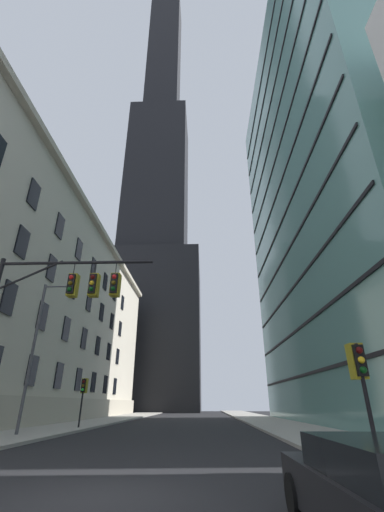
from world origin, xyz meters
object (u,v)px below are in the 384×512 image
at_px(traffic_light_near_right, 359,367).
at_px(traffic_light_far_left, 84,388).
at_px(street_lamppost, 40,340).
at_px(traffic_signal_mast, 61,301).

bearing_deg(traffic_light_near_right, traffic_light_far_left, 131.44).
bearing_deg(street_lamppost, traffic_light_near_right, -32.93).
height_order(traffic_light_near_right, street_lamppost, street_lamppost).
bearing_deg(traffic_light_near_right, traffic_signal_mast, 163.98).
bearing_deg(traffic_signal_mast, traffic_light_far_left, 102.74).
xyz_separation_m(traffic_signal_mast, traffic_light_far_left, (-2.81, 12.41, -3.04)).
xyz_separation_m(traffic_light_far_left, street_lamppost, (-1.07, -5.96, 2.51)).
bearing_deg(traffic_light_far_left, street_lamppost, -100.17).
relative_size(traffic_light_far_left, street_lamppost, 0.38).
distance_m(traffic_light_far_left, street_lamppost, 6.56).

